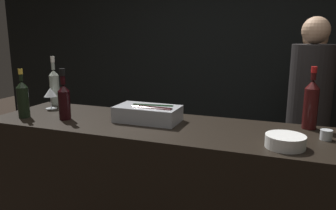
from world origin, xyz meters
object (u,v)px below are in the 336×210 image
Objects in this scene: ice_bin_with_bottles at (149,113)px; bowl_white at (285,141)px; white_wine_bottle at (54,86)px; red_wine_bottle_black_foil at (64,99)px; wine_glass at (50,93)px; champagne_bottle at (23,98)px; person_blond_tee at (309,107)px; candle_votive at (326,135)px; red_wine_bottle_tall at (311,103)px; person_in_hoodie at (308,112)px.

ice_bin_with_bottles reaches higher than bowl_white.
white_wine_bottle reaches higher than red_wine_bottle_black_foil.
red_wine_bottle_black_foil is (-1.35, 0.07, 0.10)m from bowl_white.
bowl_white is at bearing -13.20° from white_wine_bottle.
champagne_bottle is (0.01, -0.27, 0.01)m from wine_glass.
bowl_white is 1.74m from white_wine_bottle.
wine_glass is 0.48× the size of champagne_bottle.
person_blond_tee reaches higher than ice_bin_with_bottles.
bowl_white is 0.12× the size of person_blond_tee.
red_wine_bottle_tall reaches higher than candle_votive.
red_wine_bottle_black_foil is 0.20× the size of person_blond_tee.
wine_glass is 2.24m from person_blond_tee.
candle_votive is at bearing 46.92° from person_in_hoodie.
red_wine_bottle_tall reaches higher than red_wine_bottle_black_foil.
red_wine_bottle_black_foil reaches higher than ice_bin_with_bottles.
candle_votive is (1.01, -0.00, -0.03)m from ice_bin_with_bottles.
red_wine_bottle_tall reaches higher than wine_glass.
bowl_white is 0.43m from red_wine_bottle_tall.
candle_votive is 0.04× the size of person_blond_tee.
red_wine_bottle_tall is at bearing 3.72° from wine_glass.
ice_bin_with_bottles is 1.07× the size of white_wine_bottle.
champagne_bottle is 0.20× the size of person_blond_tee.
bowl_white is at bearing 36.91° from person_in_hoodie.
ice_bin_with_bottles is 2.08× the size of bowl_white.
white_wine_bottle reaches higher than red_wine_bottle_tall.
white_wine_bottle reaches higher than bowl_white.
person_in_hoodie reaches higher than champagne_bottle.
red_wine_bottle_tall is at bearing 11.45° from ice_bin_with_bottles.
red_wine_bottle_black_foil is at bearing -167.33° from red_wine_bottle_tall.
ice_bin_with_bottles is 6.57× the size of candle_votive.
white_wine_bottle is 1.14× the size of red_wine_bottle_black_foil.
person_in_hoodie is at bearing 26.51° from wine_glass.
bowl_white is (0.82, -0.21, -0.02)m from ice_bin_with_bottles.
person_in_hoodie reaches higher than person_blond_tee.
white_wine_bottle is 0.22× the size of person_in_hoodie.
person_in_hoodie is 0.40m from person_blond_tee.
candle_votive is 0.04× the size of person_in_hoodie.
wine_glass is 0.47× the size of red_wine_bottle_black_foil.
champagne_bottle reaches higher than candle_votive.
candle_votive is 0.19× the size of red_wine_bottle_black_foil.
candle_votive is at bearing 45.64° from bowl_white.
person_in_hoodie is (-0.04, 0.97, -0.10)m from candle_votive.
person_in_hoodie reaches higher than candle_votive.
white_wine_bottle is at bearing 166.80° from bowl_white.
red_wine_bottle_black_foil is 0.91× the size of red_wine_bottle_tall.
bowl_white is 0.53× the size of red_wine_bottle_tall.
red_wine_bottle_black_foil is 1.50m from red_wine_bottle_tall.
candle_votive is (1.84, -0.08, -0.09)m from wine_glass.
bowl_white is 1.35m from red_wine_bottle_black_foil.
ice_bin_with_bottles is at bearing -0.68° from person_in_hoodie.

